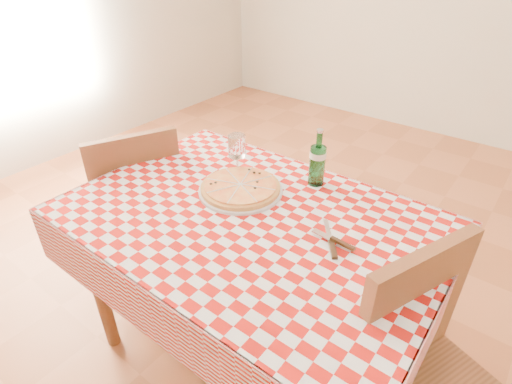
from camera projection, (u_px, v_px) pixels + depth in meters
dining_table at (250, 238)px, 1.44m from camera, size 1.20×0.80×0.75m
tablecloth at (250, 217)px, 1.39m from camera, size 1.30×0.90×0.01m
chair_near at (428, 371)px, 1.15m from camera, size 0.53×0.53×0.90m
chair_far at (138, 200)px, 1.94m from camera, size 0.53×0.53×0.88m
pizza_plate at (241, 187)px, 1.51m from camera, size 0.41×0.41×0.04m
water_bottle at (318, 157)px, 1.52m from camera, size 0.07×0.07×0.23m
wine_glass at (237, 155)px, 1.59m from camera, size 0.07×0.07×0.17m
cutlery at (331, 239)px, 1.26m from camera, size 0.27×0.25×0.02m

